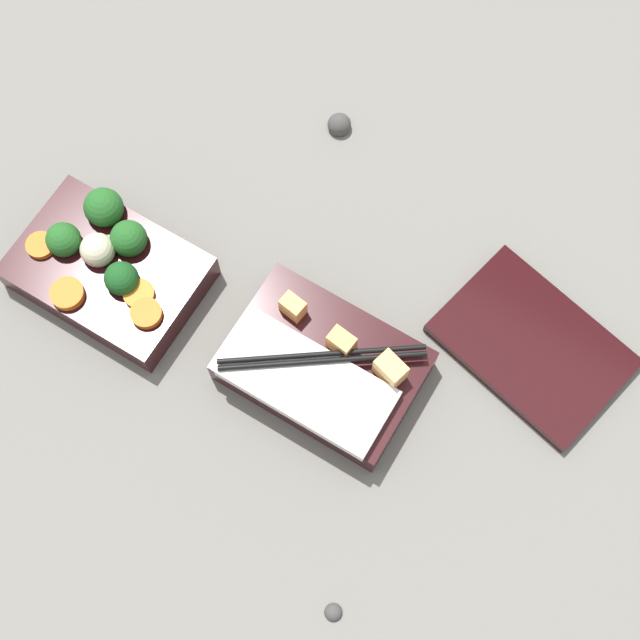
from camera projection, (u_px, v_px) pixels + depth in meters
ground_plane at (215, 309)px, 0.89m from camera, size 3.00×3.00×0.00m
bento_tray_vegetable at (108, 266)px, 0.88m from camera, size 0.18×0.13×0.07m
bento_tray_rice at (321, 369)px, 0.85m from camera, size 0.18×0.12×0.06m
bento_lid at (532, 345)px, 0.87m from camera, size 0.20×0.16×0.01m
pebble_0 at (340, 125)px, 0.96m from camera, size 0.03×0.03×0.03m
pebble_1 at (333, 612)px, 0.79m from camera, size 0.02×0.02×0.02m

